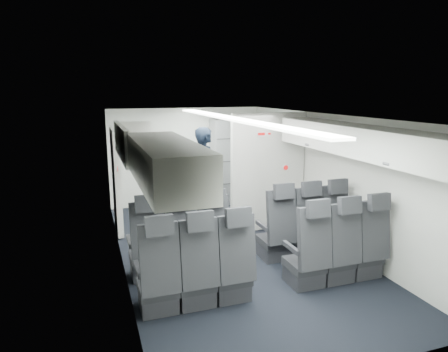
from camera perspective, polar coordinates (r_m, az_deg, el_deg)
cabin_shell at (r=6.18m, az=1.21°, el=-0.97°), size 3.41×6.01×2.16m
seat_row_front at (r=5.91m, az=2.98°, el=-8.91°), size 3.33×0.56×1.24m
seat_row_mid at (r=5.15m, az=6.80°, el=-12.26°), size 3.33×0.56×1.24m
overhead_bin_left_rear at (r=3.77m, az=-8.32°, el=1.85°), size 0.53×1.80×0.40m
overhead_bin_left_front_open at (r=5.49m, az=-12.15°, el=3.62°), size 0.64×1.70×0.72m
overhead_bin_right_rear at (r=5.08m, az=24.51°, el=3.53°), size 0.53×1.80×0.40m
overhead_bin_right_front at (r=6.45m, az=13.84°, el=5.88°), size 0.53×1.70×0.40m
bulkhead_partition at (r=7.28m, az=6.29°, el=0.58°), size 1.40×0.15×2.13m
galley_unit at (r=9.03m, az=0.92°, el=2.10°), size 0.85×0.52×1.90m
boarding_door at (r=7.38m, az=-15.12°, el=-0.57°), size 0.12×1.27×1.86m
flight_attendant at (r=7.82m, az=-2.60°, el=0.29°), size 0.56×0.74×1.84m
carry_on_bag at (r=5.55m, az=-11.65°, el=4.68°), size 0.42×0.30×0.25m
papers at (r=7.79m, az=-1.17°, el=1.65°), size 0.19×0.09×0.14m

